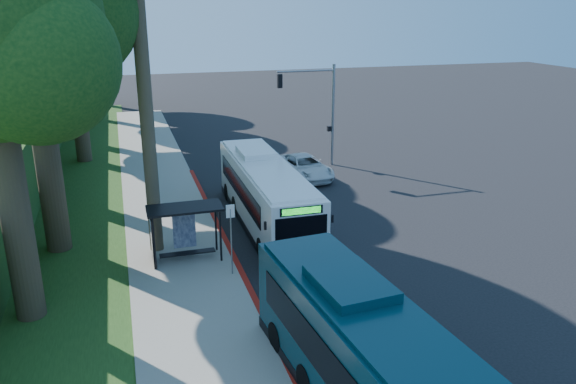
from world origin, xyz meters
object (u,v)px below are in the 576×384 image
object	(u,v)px
white_bus	(265,193)
pickup	(305,167)
teal_bus	(383,376)
bus_shelter	(179,223)

from	to	relation	value
white_bus	pickup	bearing A→B (deg)	58.82
teal_bus	pickup	size ratio (longest dim) A/B	2.38
white_bus	teal_bus	distance (m)	15.25
bus_shelter	white_bus	world-z (taller)	white_bus
white_bus	teal_bus	xyz separation A→B (m)	(-0.90, -15.22, 0.05)
teal_bus	pickup	xyz separation A→B (m)	(5.48, 22.61, -1.05)
bus_shelter	teal_bus	size ratio (longest dim) A/B	0.26
bus_shelter	white_bus	distance (m)	5.58
white_bus	pickup	size ratio (longest dim) A/B	2.29
white_bus	pickup	world-z (taller)	white_bus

